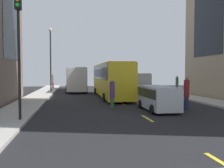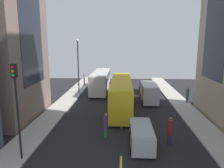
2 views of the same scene
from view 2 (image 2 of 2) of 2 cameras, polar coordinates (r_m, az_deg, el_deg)
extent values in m
plane|color=black|center=(28.37, 2.66, -5.63)|extent=(42.30, 42.30, 0.00)
cube|color=#B2ADA3|center=(29.44, -12.88, -5.14)|extent=(2.59, 44.00, 0.15)
cube|color=#B2ADA3|center=(29.40, 18.23, -5.44)|extent=(2.59, 44.00, 0.15)
cube|color=yellow|center=(15.48, 2.40, -20.59)|extent=(0.16, 2.00, 0.01)
cube|color=yellow|center=(21.76, 2.57, -10.89)|extent=(0.16, 2.00, 0.01)
cube|color=yellow|center=(28.37, 2.66, -5.62)|extent=(0.16, 2.00, 0.01)
cube|color=yellow|center=(35.14, 2.72, -2.36)|extent=(0.16, 2.00, 0.01)
cube|color=yellow|center=(41.98, 2.76, -0.16)|extent=(0.16, 2.00, 0.01)
cube|color=yellow|center=(48.87, 2.78, 1.43)|extent=(0.16, 2.00, 0.01)
cube|color=silver|center=(35.89, -3.03, 0.81)|extent=(2.55, 11.07, 3.00)
cube|color=black|center=(35.75, -3.05, 2.15)|extent=(2.60, 10.19, 1.20)
cube|color=beige|center=(35.65, -3.06, 3.24)|extent=(2.45, 10.63, 0.08)
cylinder|color=black|center=(39.61, -4.19, -0.12)|extent=(0.46, 1.00, 1.00)
cylinder|color=black|center=(39.39, -0.81, -0.15)|extent=(0.46, 1.00, 1.00)
cylinder|color=black|center=(32.96, -5.65, -2.41)|extent=(0.46, 1.00, 1.00)
cylinder|color=black|center=(32.70, -1.58, -2.47)|extent=(0.46, 1.00, 1.00)
cube|color=yellow|center=(26.52, 2.49, -2.66)|extent=(2.45, 13.02, 3.30)
cube|color=black|center=(26.33, 2.50, -0.84)|extent=(2.50, 11.98, 1.48)
cube|color=gold|center=(26.17, 2.52, 0.94)|extent=(2.35, 12.50, 0.08)
cylinder|color=black|center=(30.82, 0.42, -3.54)|extent=(0.44, 0.76, 0.76)
cylinder|color=black|center=(30.81, 4.62, -3.58)|extent=(0.44, 0.76, 0.76)
cylinder|color=black|center=(23.10, -0.45, -8.56)|extent=(0.44, 0.76, 0.76)
cylinder|color=black|center=(23.09, 5.21, -8.62)|extent=(0.44, 0.76, 0.76)
cube|color=white|center=(29.84, 9.90, -2.28)|extent=(2.05, 5.30, 2.30)
cube|color=black|center=(29.68, 9.95, -0.86)|extent=(2.09, 4.88, 0.69)
cube|color=silver|center=(29.59, 9.98, -0.03)|extent=(1.97, 5.09, 0.08)
cylinder|color=black|center=(31.56, 7.79, -3.33)|extent=(0.37, 0.72, 0.72)
cylinder|color=black|center=(31.78, 11.18, -3.34)|extent=(0.37, 0.72, 0.72)
cylinder|color=black|center=(28.40, 8.34, -4.97)|extent=(0.37, 0.72, 0.72)
cylinder|color=black|center=(28.64, 12.11, -4.96)|extent=(0.37, 0.72, 0.72)
cube|color=black|center=(35.63, 9.05, -0.96)|extent=(1.81, 4.39, 1.30)
cube|color=black|center=(35.57, 9.07, -0.44)|extent=(1.84, 4.04, 0.55)
cube|color=black|center=(35.50, 9.08, 0.13)|extent=(1.73, 4.22, 0.08)
cylinder|color=black|center=(36.99, 7.53, -1.28)|extent=(0.32, 0.62, 0.62)
cylinder|color=black|center=(37.16, 10.08, -1.30)|extent=(0.32, 0.62, 0.62)
cylinder|color=black|center=(34.34, 7.88, -2.25)|extent=(0.32, 0.62, 0.62)
cylinder|color=black|center=(34.52, 10.63, -2.26)|extent=(0.32, 0.62, 0.62)
cube|color=#B7BABF|center=(17.43, 7.90, -13.59)|extent=(1.71, 4.23, 1.44)
cube|color=black|center=(17.28, 7.94, -12.49)|extent=(1.75, 3.89, 0.60)
cube|color=#9C9EA2|center=(17.13, 7.97, -11.28)|extent=(1.65, 4.06, 0.08)
cylinder|color=black|center=(18.81, 5.05, -13.55)|extent=(0.31, 0.62, 0.62)
cylinder|color=black|center=(18.94, 9.96, -13.50)|extent=(0.31, 0.62, 0.62)
cylinder|color=black|center=(16.47, 5.39, -17.34)|extent=(0.31, 0.62, 0.62)
cylinder|color=black|center=(16.61, 11.09, -17.24)|extent=(0.31, 0.62, 0.62)
cylinder|color=maroon|center=(41.15, -7.41, 0.36)|extent=(0.25, 0.25, 0.87)
cylinder|color=gray|center=(40.97, -7.44, 1.79)|extent=(0.33, 0.33, 1.22)
sphere|color=tan|center=(40.86, -7.47, 2.80)|extent=(0.24, 0.24, 0.24)
cylinder|color=#336B38|center=(18.98, -1.65, -13.05)|extent=(0.28, 0.28, 0.76)
cylinder|color=#593372|center=(18.60, -1.67, -10.27)|extent=(0.37, 0.37, 1.21)
sphere|color=tan|center=(18.35, -1.68, -8.20)|extent=(0.21, 0.21, 0.21)
cylinder|color=#593372|center=(30.51, 19.49, -3.95)|extent=(0.28, 0.28, 0.86)
cylinder|color=#336B38|center=(30.30, 19.61, -2.24)|extent=(0.37, 0.37, 1.01)
sphere|color=#8C6647|center=(30.17, 19.68, -1.08)|extent=(0.24, 0.24, 0.24)
cylinder|color=navy|center=(18.29, 15.19, -14.27)|extent=(0.30, 0.30, 0.85)
cylinder|color=maroon|center=(17.87, 15.36, -11.23)|extent=(0.40, 0.40, 1.24)
sphere|color=#8C6647|center=(17.61, 15.48, -8.98)|extent=(0.25, 0.25, 0.25)
cylinder|color=black|center=(15.89, -23.82, -8.69)|extent=(0.14, 0.14, 5.73)
cube|color=black|center=(15.15, -24.79, 3.24)|extent=(0.32, 0.32, 0.90)
sphere|color=red|center=(14.97, -25.17, 4.09)|extent=(0.20, 0.20, 0.20)
sphere|color=orange|center=(15.00, -25.10, 3.14)|extent=(0.20, 0.20, 0.20)
sphere|color=green|center=(15.03, -25.02, 2.19)|extent=(0.20, 0.20, 0.20)
cylinder|color=black|center=(34.61, -9.03, 4.41)|extent=(0.18, 0.18, 8.15)
sphere|color=silver|center=(34.39, -9.25, 11.47)|extent=(0.44, 0.44, 0.44)
camera|label=1|loc=(7.01, -70.87, -49.42)|focal=38.12mm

